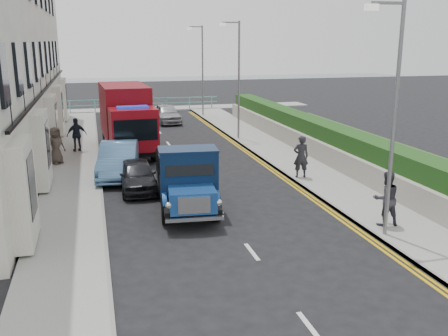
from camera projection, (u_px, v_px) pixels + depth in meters
The scene contains 21 objects.
ground at pixel (233, 228), 16.23m from camera, with size 120.00×120.00×0.00m, color black.
pavement_west at pixel (74, 169), 23.36m from camera, with size 2.40×38.00×0.12m, color gray.
pavement_east at pixel (284, 156), 25.95m from camera, with size 2.60×38.00×0.12m, color gray.
promenade at pixel (142, 109), 43.37m from camera, with size 30.00×2.50×0.12m, color gray.
sea_plane at pixel (121, 82), 72.42m from camera, with size 120.00×120.00×0.00m, color #4C5F68.
garden_east at pixel (318, 138), 26.21m from camera, with size 1.45×28.00×1.75m.
seafront_railing at pixel (143, 105), 42.49m from camera, with size 13.00×0.08×1.11m.
lamp_near at pixel (392, 109), 14.39m from camera, with size 1.23×0.18×7.00m.
lamp_mid at pixel (237, 74), 29.38m from camera, with size 1.23×0.18×7.00m.
lamp_far at pixel (201, 65), 38.74m from camera, with size 1.23×0.18×7.00m.
bedford_lorry at pixel (188, 184), 17.27m from camera, with size 2.36×5.09×2.34m.
red_lorry at pixel (126, 117), 26.86m from camera, with size 2.65×6.91×3.56m.
parked_car_front at pixel (137, 175), 20.19m from camera, with size 1.45×3.61×1.23m, color black.
parked_car_mid at pixel (119, 160), 22.16m from camera, with size 1.60×4.58×1.51m, color #4E79A8.
parked_car_rear at pixel (123, 134), 28.66m from camera, with size 1.95×4.80×1.39m, color silver.
seafront_car_left at pixel (133, 112), 37.39m from camera, with size 2.29×4.96×1.38m, color black.
seafront_car_right at pixel (167, 113), 36.61m from camera, with size 1.62×4.02×1.37m, color #A2A1A6.
pedestrian_east_near at pixel (301, 157), 21.53m from camera, with size 0.67×0.44×1.83m, color #222228.
pedestrian_east_far at pixel (386, 198), 15.91m from camera, with size 0.87×0.68×1.79m, color #332F39.
pedestrian_west_near at pixel (77, 135), 26.60m from camera, with size 1.05×0.44×1.80m, color #1A232F.
pedestrian_west_far at pixel (56, 145), 23.92m from camera, with size 0.87×0.57×1.78m, color #42372F.
Camera 1 is at (-4.17, -14.66, 5.92)m, focal length 40.00 mm.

